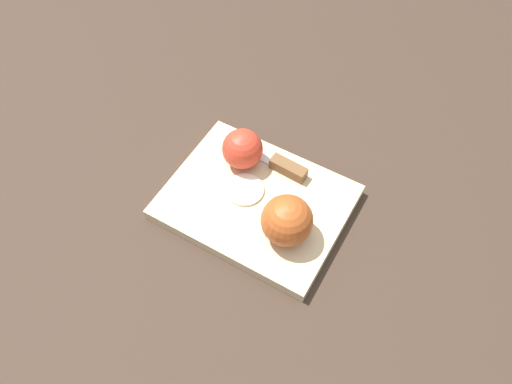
# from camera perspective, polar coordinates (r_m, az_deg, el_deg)

# --- Properties ---
(ground_plane) EXTENTS (4.00, 4.00, 0.00)m
(ground_plane) POSITION_cam_1_polar(r_m,az_deg,el_deg) (0.88, -0.00, -1.55)
(ground_plane) COLOR #38281E
(cutting_board) EXTENTS (0.32, 0.26, 0.02)m
(cutting_board) POSITION_cam_1_polar(r_m,az_deg,el_deg) (0.87, -0.00, -1.15)
(cutting_board) COLOR #D1B789
(cutting_board) RESTS_ON ground_plane
(apple_half_left) EXTENTS (0.08, 0.08, 0.08)m
(apple_half_left) POSITION_cam_1_polar(r_m,az_deg,el_deg) (0.79, 3.56, -3.30)
(apple_half_left) COLOR #AD4C1E
(apple_half_left) RESTS_ON cutting_board
(apple_half_right) EXTENTS (0.07, 0.07, 0.07)m
(apple_half_right) POSITION_cam_1_polar(r_m,az_deg,el_deg) (0.88, -1.57, 4.93)
(apple_half_right) COLOR red
(apple_half_right) RESTS_ON cutting_board
(knife) EXTENTS (0.15, 0.04, 0.02)m
(knife) POSITION_cam_1_polar(r_m,az_deg,el_deg) (0.89, 3.34, 2.88)
(knife) COLOR silver
(knife) RESTS_ON cutting_board
(apple_slice) EXTENTS (0.07, 0.07, 0.01)m
(apple_slice) POSITION_cam_1_polar(r_m,az_deg,el_deg) (0.87, -1.29, 0.26)
(apple_slice) COLOR #EFE5C6
(apple_slice) RESTS_ON cutting_board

